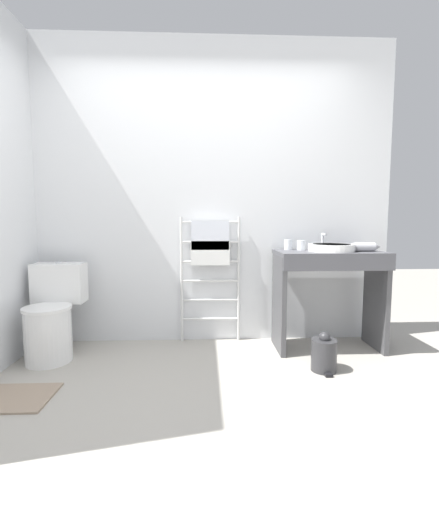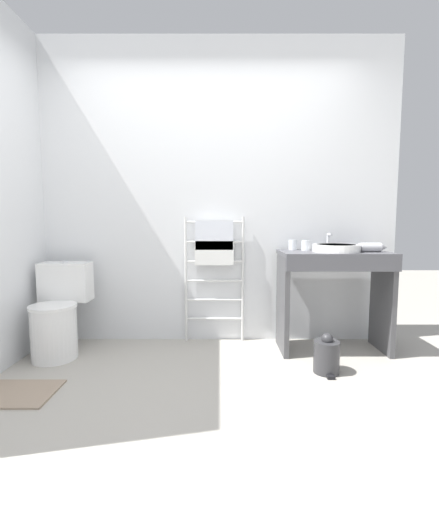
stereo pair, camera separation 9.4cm
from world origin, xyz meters
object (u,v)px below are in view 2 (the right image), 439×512
at_px(towel_radiator, 213,254).
at_px(cup_near_edge, 305,246).
at_px(toilet, 57,314).
at_px(trash_bin, 325,356).
at_px(sink_basin, 335,248).
at_px(hair_dryer, 370,247).
at_px(cup_near_wall, 292,245).

relative_size(towel_radiator, cup_near_edge, 13.29).
bearing_deg(toilet, cup_near_edge, 5.76).
distance_m(toilet, trash_bin, 2.12).
bearing_deg(toilet, sink_basin, 1.99).
bearing_deg(towel_radiator, trash_bin, -38.78).
distance_m(sink_basin, hair_dryer, 0.29).
relative_size(towel_radiator, cup_near_wall, 12.80).
distance_m(towel_radiator, cup_near_wall, 0.69).
xyz_separation_m(hair_dryer, trash_bin, (-0.47, -0.41, -0.75)).
distance_m(cup_near_edge, trash_bin, 0.93).
distance_m(toilet, cup_near_edge, 2.13).
height_order(toilet, hair_dryer, hair_dryer).
bearing_deg(hair_dryer, trash_bin, -139.23).
xyz_separation_m(towel_radiator, trash_bin, (0.82, -0.66, -0.68)).
distance_m(toilet, towel_radiator, 1.38).
distance_m(cup_near_edge, hair_dryer, 0.52).
relative_size(toilet, cup_near_wall, 8.55).
distance_m(towel_radiator, sink_basin, 1.03).
relative_size(sink_basin, hair_dryer, 1.72).
height_order(cup_near_wall, hair_dryer, cup_near_wall).
xyz_separation_m(sink_basin, trash_bin, (-0.18, -0.41, -0.75)).
bearing_deg(towel_radiator, sink_basin, -13.73).
xyz_separation_m(towel_radiator, cup_near_wall, (0.69, -0.05, 0.08)).
bearing_deg(sink_basin, cup_near_edge, 149.52).
height_order(toilet, sink_basin, sink_basin).
xyz_separation_m(towel_radiator, cup_near_edge, (0.79, -0.12, 0.08)).
distance_m(hair_dryer, trash_bin, 0.98).
height_order(toilet, towel_radiator, towel_radiator).
bearing_deg(cup_near_wall, hair_dryer, -18.78).
xyz_separation_m(cup_near_wall, cup_near_edge, (0.10, -0.07, -0.00)).
xyz_separation_m(toilet, cup_near_edge, (2.05, 0.21, 0.55)).
bearing_deg(cup_near_edge, toilet, -174.24).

